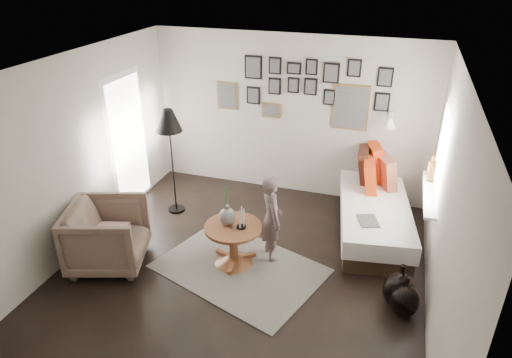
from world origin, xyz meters
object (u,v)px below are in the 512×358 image
(vase, at_px, (227,213))
(demijohn_large, at_px, (399,290))
(pedestal_table, at_px, (234,246))
(magazine_basket, at_px, (104,247))
(daybed, at_px, (375,209))
(demijohn_small, at_px, (405,300))
(floor_lamp, at_px, (169,124))
(armchair, at_px, (108,235))
(child, at_px, (271,218))

(vase, bearing_deg, demijohn_large, -5.00)
(pedestal_table, bearing_deg, magazine_basket, -163.97)
(daybed, xyz_separation_m, demijohn_small, (0.48, -1.71, -0.13))
(floor_lamp, relative_size, demijohn_small, 3.22)
(armchair, relative_size, floor_lamp, 0.56)
(vase, distance_m, demijohn_small, 2.31)
(floor_lamp, xyz_separation_m, child, (1.76, -0.72, -0.84))
(vase, xyz_separation_m, floor_lamp, (-1.27, 0.99, 0.70))
(daybed, relative_size, child, 1.95)
(demijohn_small, bearing_deg, child, 161.32)
(demijohn_large, bearing_deg, child, 164.41)
(demijohn_large, relative_size, demijohn_small, 1.10)
(pedestal_table, distance_m, magazine_basket, 1.70)
(demijohn_large, bearing_deg, vase, 175.00)
(vase, relative_size, child, 0.44)
(floor_lamp, distance_m, demijohn_large, 3.82)
(pedestal_table, distance_m, vase, 0.48)
(child, bearing_deg, vase, 86.33)
(daybed, relative_size, armchair, 2.47)
(vase, distance_m, daybed, 2.27)
(daybed, height_order, armchair, daybed)
(vase, relative_size, demijohn_small, 1.01)
(magazine_basket, bearing_deg, vase, 17.48)
(daybed, bearing_deg, pedestal_table, -148.12)
(vase, distance_m, floor_lamp, 1.75)
(armchair, height_order, demijohn_small, armchair)
(daybed, bearing_deg, armchair, -157.94)
(armchair, distance_m, demijohn_small, 3.69)
(armchair, relative_size, child, 0.79)
(vase, distance_m, demijohn_large, 2.22)
(pedestal_table, height_order, demijohn_large, pedestal_table)
(pedestal_table, bearing_deg, demijohn_small, -7.67)
(vase, xyz_separation_m, demijohn_small, (2.22, -0.31, -0.54))
(magazine_basket, height_order, demijohn_small, demijohn_small)
(armchair, height_order, child, child)
(armchair, distance_m, magazine_basket, 0.24)
(vase, height_order, magazine_basket, vase)
(pedestal_table, height_order, floor_lamp, floor_lamp)
(magazine_basket, bearing_deg, demijohn_large, 4.64)
(floor_lamp, xyz_separation_m, demijohn_small, (3.49, -1.30, -1.24))
(daybed, height_order, magazine_basket, daybed)
(pedestal_table, relative_size, vase, 1.40)
(magazine_basket, bearing_deg, floor_lamp, 78.98)
(daybed, bearing_deg, vase, -149.85)
(pedestal_table, xyz_separation_m, floor_lamp, (-1.35, 1.01, 1.17))
(pedestal_table, distance_m, demijohn_large, 2.08)
(demijohn_large, height_order, child, child)
(floor_lamp, bearing_deg, demijohn_small, -20.43)
(magazine_basket, relative_size, child, 0.36)
(demijohn_large, relative_size, child, 0.48)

